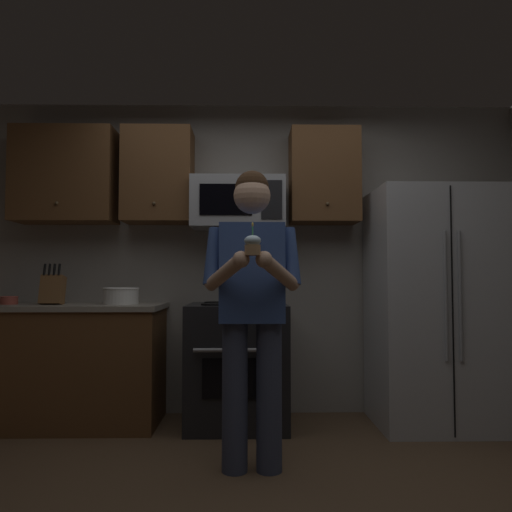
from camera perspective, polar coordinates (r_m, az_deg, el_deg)
ground_plane at (r=2.64m, az=0.78°, el=-27.64°), size 6.00×6.00×0.00m
wall_back at (r=4.15m, az=0.02°, el=-0.15°), size 4.40×0.10×2.60m
oven_range at (r=3.81m, az=-2.18°, el=-12.57°), size 0.76×0.70×0.93m
microwave at (r=3.92m, az=-2.11°, el=6.17°), size 0.74×0.41×0.40m
refrigerator at (r=3.98m, az=20.04°, el=-5.63°), size 0.90×0.75×1.80m
cabinet_row_upper at (r=4.07m, az=-10.33°, el=9.19°), size 2.78×0.36×0.76m
counter_left at (r=4.07m, az=-21.20°, el=-11.75°), size 1.44×0.66×0.92m
knife_block at (r=4.01m, az=-22.78°, el=-3.64°), size 0.16×0.15×0.32m
bowl_large_white at (r=3.91m, az=-15.57°, el=-4.48°), size 0.28×0.28×0.13m
bowl_small_colored at (r=4.18m, az=-27.02°, el=-4.64°), size 0.13×0.13×0.06m
person at (r=2.86m, az=-0.47°, el=-5.10°), size 0.60×0.48×1.76m
cupcake at (r=2.53m, az=-0.40°, el=1.31°), size 0.09×0.09×0.17m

